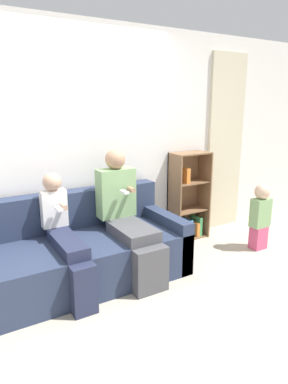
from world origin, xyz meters
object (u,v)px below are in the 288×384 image
Objects in this scene: child_seated at (66,237)px; bookshelf at (187,204)px; adult_seated at (127,213)px; toddler_standing at (260,215)px; couch at (74,254)px.

child_seated is 1.85m from bookshelf.
adult_seated is 1.57× the size of toddler_standing.
adult_seated is at bearing 4.57° from child_seated.
child_seated is at bearing -125.82° from couch.
toddler_standing is 0.91m from bookshelf.
adult_seated is (0.53, -0.12, 0.36)m from couch.
adult_seated is at bearing -12.19° from couch.
couch is at bearing 169.60° from toddler_standing.
bookshelf is (1.77, 0.51, -0.10)m from child_seated.
child_seated reaches higher than couch.
adult_seated reaches higher than toddler_standing.
child_seated reaches higher than toddler_standing.
child_seated is at bearing -163.88° from bookshelf.
toddler_standing is (2.30, -0.23, -0.12)m from child_seated.
couch is 1.70m from bookshelf.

